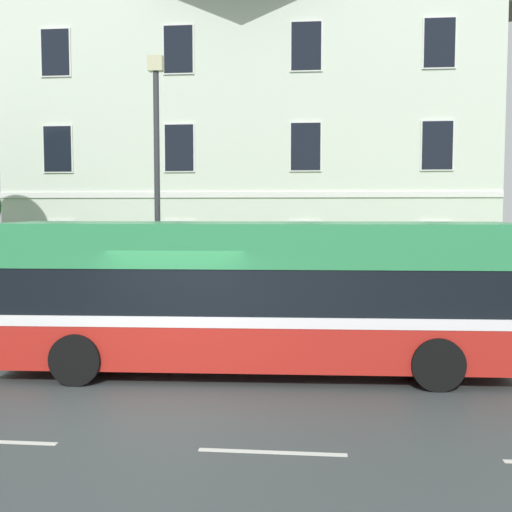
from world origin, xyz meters
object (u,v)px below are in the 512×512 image
street_lamp_post (157,178)px  litter_bin (12,311)px  georgian_townhouse (256,128)px  single_decker_bus (258,293)px

street_lamp_post → litter_bin: (-3.64, -0.29, -3.28)m
georgian_townhouse → single_decker_bus: bearing=-84.2°
single_decker_bus → litter_bin: (-6.36, 2.40, -0.85)m
single_decker_bus → litter_bin: size_ratio=8.45×
single_decker_bus → street_lamp_post: street_lamp_post is taller
georgian_townhouse → single_decker_bus: 15.74m
litter_bin → georgian_townhouse: bearing=68.6°
georgian_townhouse → single_decker_bus: size_ratio=1.79×
georgian_townhouse → street_lamp_post: size_ratio=2.67×
single_decker_bus → georgian_townhouse: bearing=93.2°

